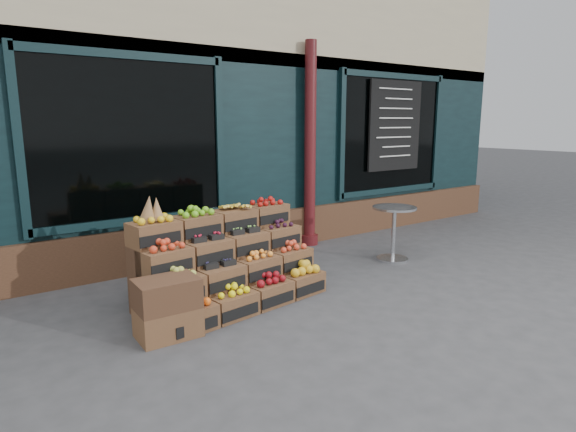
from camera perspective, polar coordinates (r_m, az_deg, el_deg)
ground at (r=5.69m, az=5.83°, el=-9.32°), size 60.00×60.00×0.00m
shop_facade at (r=9.76m, az=-14.68°, el=13.25°), size 12.00×6.24×4.80m
crate_display at (r=5.45m, az=-7.19°, el=-5.98°), size 2.12×1.23×1.26m
spare_crates at (r=4.69m, az=-14.09°, el=-10.52°), size 0.57×0.41×0.56m
bistro_table at (r=7.08m, az=12.42°, el=-1.28°), size 0.63×0.63×0.79m
shopkeeper at (r=6.89m, az=-22.51°, el=2.51°), size 0.89×0.73×2.10m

